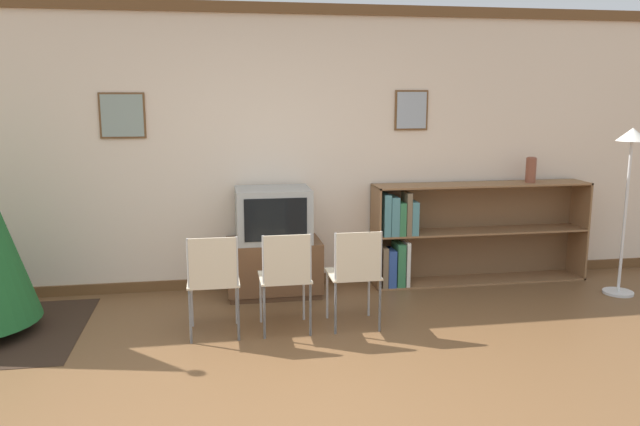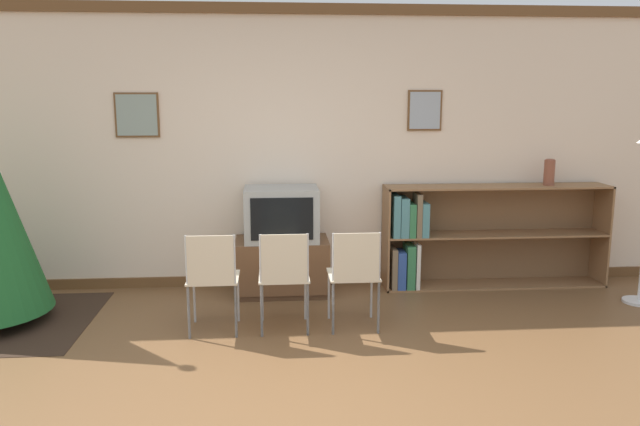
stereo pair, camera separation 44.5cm
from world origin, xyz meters
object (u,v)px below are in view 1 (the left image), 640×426
(television, at_px, (273,215))
(folding_chair_left, at_px, (213,279))
(folding_chair_right, at_px, (355,272))
(folding_chair_center, at_px, (286,275))
(bookshelf, at_px, (445,233))
(standing_lamp, at_px, (629,168))
(tv_console, at_px, (274,267))
(vase, at_px, (531,170))

(television, bearing_deg, folding_chair_left, -119.39)
(folding_chair_right, bearing_deg, television, 119.39)
(folding_chair_center, distance_m, bookshelf, 2.05)
(folding_chair_center, bearing_deg, standing_lamp, 8.01)
(folding_chair_right, xyz_separation_m, standing_lamp, (2.67, 0.46, 0.73))
(television, relative_size, folding_chair_right, 0.83)
(standing_lamp, bearing_deg, bookshelf, 156.69)
(tv_console, xyz_separation_m, vase, (2.60, 0.08, 0.87))
(tv_console, distance_m, folding_chair_center, 1.02)
(folding_chair_center, xyz_separation_m, folding_chair_right, (0.56, 0.00, 0.00))
(folding_chair_center, relative_size, standing_lamp, 0.52)
(folding_chair_left, bearing_deg, bookshelf, 25.66)
(television, height_order, folding_chair_center, television)
(folding_chair_left, bearing_deg, folding_chair_right, 0.00)
(television, height_order, bookshelf, television)
(tv_console, distance_m, folding_chair_left, 1.16)
(vase, bearing_deg, television, -178.21)
(bookshelf, bearing_deg, folding_chair_center, -147.57)
(bookshelf, relative_size, standing_lamp, 1.40)
(bookshelf, xyz_separation_m, standing_lamp, (1.50, -0.65, 0.70))
(folding_chair_left, distance_m, vase, 3.40)
(folding_chair_right, height_order, standing_lamp, standing_lamp)
(folding_chair_right, xyz_separation_m, vase, (2.04, 1.07, 0.66))
(folding_chair_left, height_order, standing_lamp, standing_lamp)
(folding_chair_right, bearing_deg, tv_console, 119.32)
(folding_chair_left, distance_m, folding_chair_right, 1.12)
(television, bearing_deg, bookshelf, 3.56)
(folding_chair_right, bearing_deg, bookshelf, 43.18)
(folding_chair_right, distance_m, vase, 2.39)
(standing_lamp, bearing_deg, folding_chair_center, -171.99)
(television, relative_size, folding_chair_center, 0.83)
(folding_chair_right, xyz_separation_m, bookshelf, (1.17, 1.10, 0.03))
(folding_chair_center, bearing_deg, vase, 22.49)
(television, distance_m, folding_chair_left, 1.18)
(tv_console, xyz_separation_m, folding_chair_left, (-0.56, -1.00, 0.21))
(vase, bearing_deg, folding_chair_center, -157.51)
(bookshelf, relative_size, vase, 8.60)
(tv_console, height_order, folding_chair_center, folding_chair_center)
(folding_chair_center, distance_m, folding_chair_right, 0.56)
(tv_console, xyz_separation_m, standing_lamp, (3.23, -0.54, 0.94))
(television, bearing_deg, tv_console, 90.00)
(folding_chair_left, xyz_separation_m, folding_chair_right, (1.12, 0.00, 0.00))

